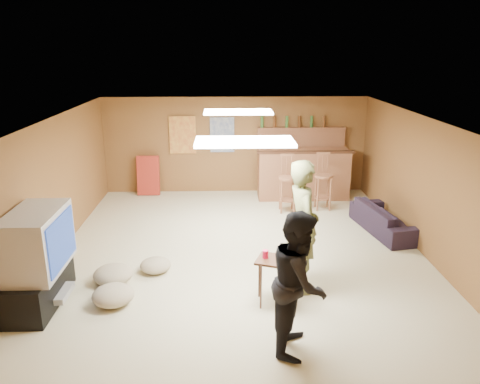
{
  "coord_description": "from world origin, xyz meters",
  "views": [
    {
      "loc": [
        -0.24,
        -7.09,
        3.28
      ],
      "look_at": [
        0.0,
        0.2,
        1.0
      ],
      "focal_mm": 35.0,
      "sensor_mm": 36.0,
      "label": 1
    }
  ],
  "objects_px": {
    "person_olive": "(303,226)",
    "person_black": "(299,282)",
    "sofa": "(385,219)",
    "bar_counter": "(303,174)",
    "tray_table": "(275,281)",
    "tv_body": "(37,241)"
  },
  "relations": [
    {
      "from": "person_olive",
      "to": "person_black",
      "type": "height_order",
      "value": "person_olive"
    },
    {
      "from": "sofa",
      "to": "bar_counter",
      "type": "bearing_deg",
      "value": 20.08
    },
    {
      "from": "bar_counter",
      "to": "person_olive",
      "type": "xyz_separation_m",
      "value": [
        -0.69,
        -4.13,
        0.38
      ]
    },
    {
      "from": "sofa",
      "to": "person_olive",
      "type": "bearing_deg",
      "value": 127.46
    },
    {
      "from": "person_olive",
      "to": "sofa",
      "type": "distance_m",
      "value": 2.87
    },
    {
      "from": "tray_table",
      "to": "person_olive",
      "type": "bearing_deg",
      "value": 43.38
    },
    {
      "from": "sofa",
      "to": "tray_table",
      "type": "height_order",
      "value": "tray_table"
    },
    {
      "from": "tv_body",
      "to": "person_black",
      "type": "xyz_separation_m",
      "value": [
        3.21,
        -1.02,
        -0.09
      ]
    },
    {
      "from": "tv_body",
      "to": "tray_table",
      "type": "bearing_deg",
      "value": -1.19
    },
    {
      "from": "bar_counter",
      "to": "person_olive",
      "type": "distance_m",
      "value": 4.21
    },
    {
      "from": "sofa",
      "to": "tray_table",
      "type": "relative_size",
      "value": 2.7
    },
    {
      "from": "bar_counter",
      "to": "sofa",
      "type": "height_order",
      "value": "bar_counter"
    },
    {
      "from": "person_olive",
      "to": "tray_table",
      "type": "relative_size",
      "value": 2.97
    },
    {
      "from": "tray_table",
      "to": "person_black",
      "type": "bearing_deg",
      "value": -80.92
    },
    {
      "from": "sofa",
      "to": "person_black",
      "type": "bearing_deg",
      "value": 137.87
    },
    {
      "from": "person_olive",
      "to": "person_black",
      "type": "distance_m",
      "value": 1.37
    },
    {
      "from": "person_olive",
      "to": "person_black",
      "type": "bearing_deg",
      "value": 160.47
    },
    {
      "from": "person_olive",
      "to": "person_black",
      "type": "xyz_separation_m",
      "value": [
        -0.25,
        -1.34,
        -0.12
      ]
    },
    {
      "from": "person_olive",
      "to": "sofa",
      "type": "relative_size",
      "value": 1.1
    },
    {
      "from": "person_olive",
      "to": "tray_table",
      "type": "xyz_separation_m",
      "value": [
        -0.4,
        -0.38,
        -0.62
      ]
    },
    {
      "from": "person_black",
      "to": "sofa",
      "type": "height_order",
      "value": "person_black"
    },
    {
      "from": "tray_table",
      "to": "tv_body",
      "type": "bearing_deg",
      "value": 178.81
    }
  ]
}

